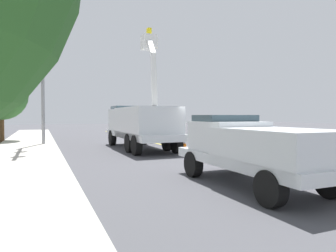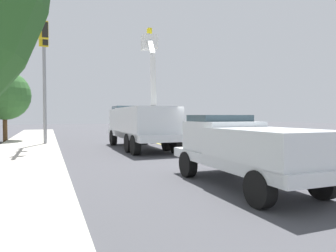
{
  "view_description": "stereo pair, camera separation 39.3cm",
  "coord_description": "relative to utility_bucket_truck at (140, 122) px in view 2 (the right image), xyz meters",
  "views": [
    {
      "loc": [
        -14.97,
        7.48,
        2.04
      ],
      "look_at": [
        2.38,
        0.65,
        1.4
      ],
      "focal_mm": 32.57,
      "sensor_mm": 36.0,
      "label": 1
    },
    {
      "loc": [
        -15.11,
        7.11,
        2.04
      ],
      "look_at": [
        2.38,
        0.65,
        1.4
      ],
      "focal_mm": 32.57,
      "sensor_mm": 36.0,
      "label": 2
    }
  ],
  "objects": [
    {
      "name": "traffic_cone_trailing",
      "position": [
        3.29,
        -1.82,
        -1.21
      ],
      "size": [
        0.4,
        0.4,
        0.84
      ],
      "color": "black",
      "rests_on": "ground"
    },
    {
      "name": "lane_centre_stripe",
      "position": [
        -3.05,
        -2.23,
        -1.62
      ],
      "size": [
        49.99,
        1.27,
        0.01
      ],
      "primitive_type": "cube",
      "rotation": [
        0.0,
        0.0,
        0.02
      ],
      "color": "yellow",
      "rests_on": "ground"
    },
    {
      "name": "traffic_signal_mast",
      "position": [
        3.01,
        5.53,
        3.93
      ],
      "size": [
        5.25,
        0.61,
        8.45
      ],
      "color": "gray",
      "rests_on": "ground"
    },
    {
      "name": "traffic_cone_mid_front",
      "position": [
        -8.5,
        -2.09,
        -1.27
      ],
      "size": [
        0.4,
        0.4,
        0.72
      ],
      "color": "black",
      "rests_on": "ground"
    },
    {
      "name": "sidewalk_far_side",
      "position": [
        -3.24,
        6.41,
        -1.56
      ],
      "size": [
        60.07,
        4.93,
        0.12
      ],
      "primitive_type": "cube",
      "rotation": [
        0.0,
        0.0,
        0.02
      ],
      "color": "#B2ADA3",
      "rests_on": "ground"
    },
    {
      "name": "utility_bucket_truck",
      "position": [
        0.0,
        0.0,
        0.0
      ],
      "size": [
        8.25,
        2.74,
        7.62
      ],
      "color": "silver",
      "rests_on": "ground"
    },
    {
      "name": "traffic_cone_mid_rear",
      "position": [
        -2.6,
        -1.81,
        -1.2
      ],
      "size": [
        0.4,
        0.4,
        0.86
      ],
      "color": "black",
      "rests_on": "ground"
    },
    {
      "name": "service_pickup_truck",
      "position": [
        -10.79,
        -0.22,
        -0.51
      ],
      "size": [
        5.65,
        2.29,
        2.06
      ],
      "color": "silver",
      "rests_on": "ground"
    },
    {
      "name": "street_tree_right",
      "position": [
        8.13,
        8.55,
        1.97
      ],
      "size": [
        3.81,
        3.81,
        5.51
      ],
      "color": "brown",
      "rests_on": "ground"
    },
    {
      "name": "ground",
      "position": [
        -3.05,
        -2.23,
        -1.62
      ],
      "size": [
        120.0,
        120.0,
        0.0
      ],
      "primitive_type": "plane",
      "color": "#47474C"
    },
    {
      "name": "passing_minivan",
      "position": [
        8.96,
        -4.51,
        -0.65
      ],
      "size": [
        4.84,
        2.04,
        1.69
      ],
      "color": "navy",
      "rests_on": "ground"
    }
  ]
}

